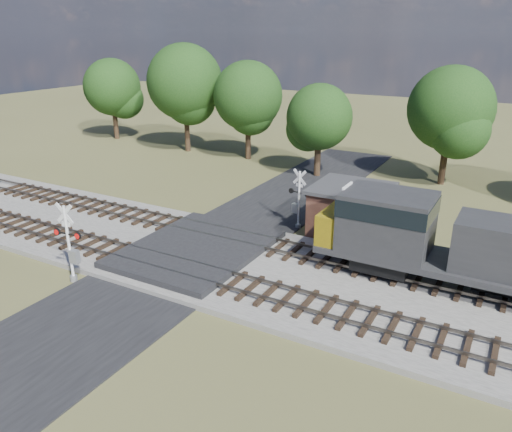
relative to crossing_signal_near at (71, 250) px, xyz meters
The scene contains 10 objects.
ground 6.61m from the crossing_signal_near, 54.69° to the left, with size 160.00×160.00×0.00m, color #4D4D29.
ballast_bed 14.91m from the crossing_signal_near, 22.61° to the left, with size 140.00×10.00×0.30m, color gray.
road 6.60m from the crossing_signal_near, 54.69° to the left, with size 7.00×60.00×0.08m, color black.
crossing_panel 6.94m from the crossing_signal_near, 57.14° to the left, with size 7.00×9.00×0.62m, color #262628.
track_near 7.64m from the crossing_signal_near, 25.17° to the left, with size 140.00×2.60×0.33m.
track_far 10.74m from the crossing_signal_near, 50.31° to the left, with size 140.00×2.60×0.33m.
crossing_signal_near is the anchor object (origin of this frame).
crossing_signal_far 14.21m from the crossing_signal_near, 60.73° to the left, with size 1.61×0.44×4.02m.
equipment_shed 16.61m from the crossing_signal_near, 51.71° to the left, with size 4.75×4.75×3.21m.
treeline 29.68m from the crossing_signal_near, 63.88° to the left, with size 80.22×11.40×11.18m.
Camera 1 is at (15.84, -20.77, 12.26)m, focal length 35.00 mm.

